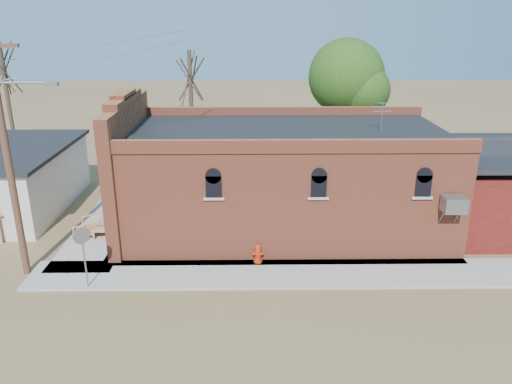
{
  "coord_description": "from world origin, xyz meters",
  "views": [
    {
      "loc": [
        0.39,
        -15.92,
        9.37
      ],
      "look_at": [
        0.63,
        3.59,
        2.4
      ],
      "focal_mm": 35.0,
      "sensor_mm": 36.0,
      "label": 1
    }
  ],
  "objects_px": {
    "fire_hydrant": "(258,253)",
    "stop_sign": "(82,242)",
    "utility_pole": "(8,153)",
    "brick_bar": "(278,179)",
    "trash_barrel": "(122,226)"
  },
  "relations": [
    {
      "from": "fire_hydrant",
      "to": "stop_sign",
      "type": "relative_size",
      "value": 0.33
    },
    {
      "from": "utility_pole",
      "to": "fire_hydrant",
      "type": "xyz_separation_m",
      "value": [
        8.83,
        0.6,
        -4.31
      ]
    },
    {
      "from": "brick_bar",
      "to": "fire_hydrant",
      "type": "height_order",
      "value": "brick_bar"
    },
    {
      "from": "trash_barrel",
      "to": "stop_sign",
      "type": "bearing_deg",
      "value": -92.58
    },
    {
      "from": "fire_hydrant",
      "to": "stop_sign",
      "type": "xyz_separation_m",
      "value": [
        -6.18,
        -1.8,
        1.4
      ]
    },
    {
      "from": "brick_bar",
      "to": "fire_hydrant",
      "type": "distance_m",
      "value": 4.26
    },
    {
      "from": "brick_bar",
      "to": "trash_barrel",
      "type": "relative_size",
      "value": 18.26
    },
    {
      "from": "utility_pole",
      "to": "fire_hydrant",
      "type": "distance_m",
      "value": 9.84
    },
    {
      "from": "fire_hydrant",
      "to": "brick_bar",
      "type": "bearing_deg",
      "value": 59.47
    },
    {
      "from": "fire_hydrant",
      "to": "trash_barrel",
      "type": "height_order",
      "value": "trash_barrel"
    },
    {
      "from": "utility_pole",
      "to": "stop_sign",
      "type": "relative_size",
      "value": 3.88
    },
    {
      "from": "stop_sign",
      "to": "utility_pole",
      "type": "bearing_deg",
      "value": 145.27
    },
    {
      "from": "brick_bar",
      "to": "utility_pole",
      "type": "height_order",
      "value": "utility_pole"
    },
    {
      "from": "brick_bar",
      "to": "utility_pole",
      "type": "bearing_deg",
      "value": -156.31
    },
    {
      "from": "brick_bar",
      "to": "stop_sign",
      "type": "xyz_separation_m",
      "value": [
        -7.14,
        -5.49,
        -0.48
      ]
    }
  ]
}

